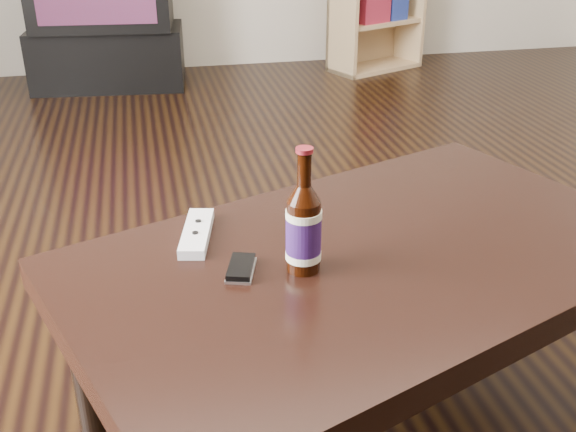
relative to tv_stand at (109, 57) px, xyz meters
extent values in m
cube|color=black|center=(0.96, -2.63, -0.18)|extent=(5.00, 6.00, 0.01)
cube|color=black|center=(0.00, 0.00, 0.00)|extent=(0.93, 0.53, 0.36)
cube|color=tan|center=(1.72, 0.05, -0.16)|extent=(0.68, 0.50, 0.03)
cube|color=tan|center=(1.72, 0.05, 0.13)|extent=(0.62, 0.46, 0.03)
cube|color=maroon|center=(1.65, 0.00, 0.23)|extent=(0.26, 0.25, 0.17)
cube|color=navy|center=(1.82, 0.08, 0.22)|extent=(0.20, 0.22, 0.15)
cube|color=black|center=(0.60, -3.09, 0.25)|extent=(1.39, 1.10, 0.06)
cylinder|color=black|center=(0.01, -3.02, 0.02)|extent=(0.09, 0.09, 0.40)
cylinder|color=black|center=(1.00, -2.64, 0.02)|extent=(0.09, 0.09, 0.40)
cylinder|color=black|center=(0.45, -3.13, 0.35)|extent=(0.08, 0.08, 0.14)
cylinder|color=#2A1246|center=(0.45, -3.13, 0.36)|extent=(0.08, 0.08, 0.09)
cylinder|color=beige|center=(0.45, -3.13, 0.40)|extent=(0.08, 0.08, 0.01)
cylinder|color=beige|center=(0.45, -3.13, 0.31)|extent=(0.08, 0.08, 0.01)
cone|color=black|center=(0.45, -3.13, 0.44)|extent=(0.08, 0.08, 0.03)
cylinder|color=black|center=(0.45, -3.13, 0.49)|extent=(0.03, 0.03, 0.06)
cylinder|color=maroon|center=(0.45, -3.13, 0.53)|extent=(0.04, 0.04, 0.01)
cube|color=silver|center=(0.33, -3.12, 0.28)|extent=(0.08, 0.11, 0.01)
cube|color=black|center=(0.33, -3.12, 0.29)|extent=(0.07, 0.10, 0.01)
cylinder|color=silver|center=(0.32, -3.14, 0.30)|extent=(0.02, 0.02, 0.00)
cube|color=silver|center=(0.26, -2.96, 0.29)|extent=(0.09, 0.20, 0.02)
cylinder|color=black|center=(0.27, -2.93, 0.30)|extent=(0.02, 0.02, 0.00)
cylinder|color=black|center=(0.26, -2.98, 0.30)|extent=(0.02, 0.02, 0.00)
camera|label=1|loc=(0.18, -4.22, 0.95)|focal=42.00mm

